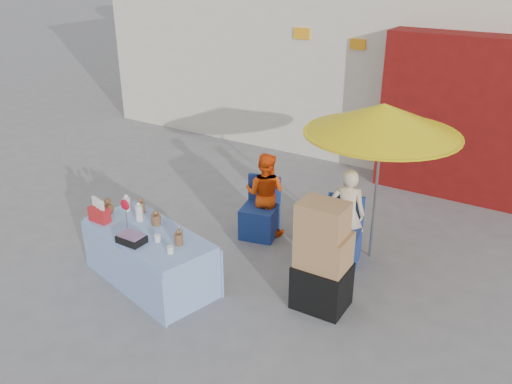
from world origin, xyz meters
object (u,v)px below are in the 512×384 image
Objects in this scene: vendor_orange at (265,194)px; umbrella at (383,120)px; box_stack at (322,260)px; vendor_beige at (347,214)px; market_table at (150,256)px; chair_left at (260,219)px; chair_right at (341,242)px.

umbrella reaches higher than vendor_orange.
vendor_beige is at bearing 100.67° from box_stack.
vendor_beige is 0.95× the size of box_stack.
market_table is 0.92× the size of umbrella.
vendor_beige is 0.59× the size of umbrella.
vendor_beige reaches higher than chair_left.
box_stack reaches higher than vendor_orange.
chair_left is at bearing 166.86° from chair_right.
umbrella is (2.07, 1.99, 1.54)m from market_table.
vendor_beige is at bearing 60.35° from market_table.
market_table is 1.93m from vendor_orange.
chair_left is 1.31m from vendor_beige.
chair_right is at bearing -136.85° from umbrella.
umbrella reaches higher than box_stack.
chair_left is at bearing -169.62° from umbrella.
vendor_beige is (1.25, 0.13, 0.36)m from chair_left.
umbrella is (1.55, 0.28, 1.64)m from chair_left.
market_table reaches higher than chair_right.
chair_right is 1.13m from box_stack.
box_stack reaches higher than vendor_beige.
market_table is at bearing 33.00° from vendor_beige.
chair_right is 1.69m from umbrella.
vendor_orange is (0.00, 0.13, 0.35)m from chair_left.
chair_right is at bearing 160.69° from vendor_orange.
market_table is 1.59× the size of vendor_orange.
box_stack is (1.47, -1.19, -0.00)m from vendor_orange.
vendor_beige reaches higher than chair_right.
chair_right is (1.25, 0.00, 0.00)m from chair_left.
market_table is 2.26× the size of chair_left.
vendor_beige is 1.21m from box_stack.
chair_left is 0.65× the size of box_stack.
market_table is 2.11m from box_stack.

